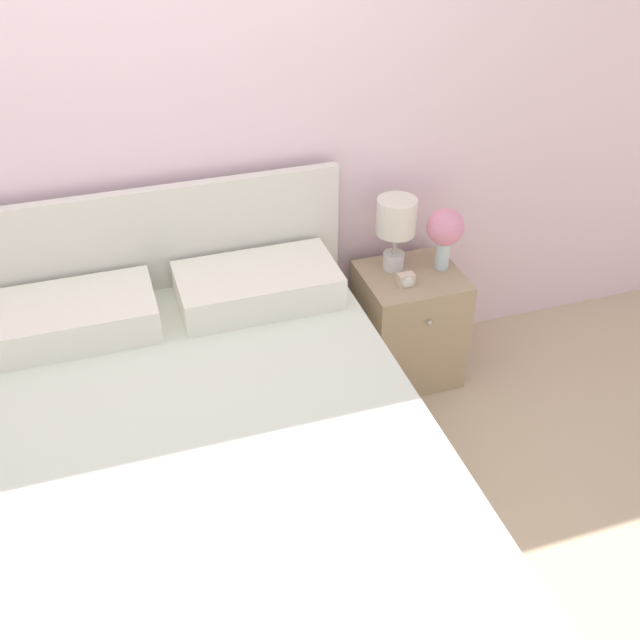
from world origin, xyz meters
TOP-DOWN VIEW (x-y plane):
  - ground_plane at (0.00, 0.00)m, footprint 12.00×12.00m
  - wall_back at (0.00, 0.07)m, footprint 8.00×0.06m
  - bed at (0.00, -0.93)m, footprint 1.56×2.00m
  - nightstand at (1.07, -0.22)m, footprint 0.44×0.42m
  - table_lamp at (1.01, -0.14)m, footprint 0.17×0.17m
  - flower_vase at (1.22, -0.20)m, footprint 0.16×0.16m
  - alarm_clock at (1.01, -0.29)m, footprint 0.07×0.05m

SIDE VIEW (x-z plane):
  - ground_plane at x=0.00m, z-range 0.00..0.00m
  - nightstand at x=1.07m, z-range 0.00..0.55m
  - bed at x=0.00m, z-range -0.20..0.83m
  - alarm_clock at x=1.01m, z-range 0.55..0.61m
  - flower_vase at x=1.22m, z-range 0.59..0.88m
  - table_lamp at x=1.01m, z-range 0.61..0.94m
  - wall_back at x=0.00m, z-range 0.00..2.60m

